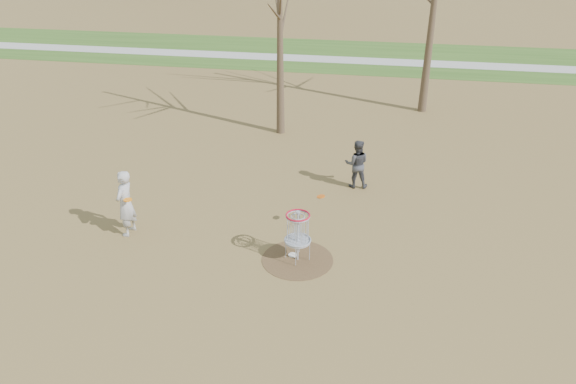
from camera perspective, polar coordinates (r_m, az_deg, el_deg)
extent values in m
plane|color=brown|center=(14.15, 0.97, -6.89)|extent=(160.00, 160.00, 0.00)
cube|color=#2D5119|center=(33.56, 6.71, 13.54)|extent=(160.00, 8.00, 0.01)
cube|color=#9E9E99|center=(32.59, 6.59, 13.15)|extent=(160.00, 1.50, 0.01)
cylinder|color=#47331E|center=(14.15, 0.97, -6.87)|extent=(1.80, 1.80, 0.01)
imported|color=#A9A9A9|center=(15.36, -16.20, -1.10)|extent=(0.50, 0.71, 1.84)
imported|color=#3A3B40|center=(17.45, 7.00, 2.85)|extent=(0.80, 0.65, 1.55)
cylinder|color=silver|center=(14.29, 0.47, -6.41)|extent=(0.22, 0.22, 0.02)
cylinder|color=#DA570B|center=(14.79, 3.36, -0.45)|extent=(0.22, 0.22, 0.07)
cylinder|color=orange|center=(14.98, -15.97, -0.77)|extent=(0.22, 0.22, 0.02)
cylinder|color=#9EA3AD|center=(13.78, 0.99, -4.57)|extent=(0.05, 0.05, 1.35)
cylinder|color=#9EA3AD|center=(13.85, 0.99, -5.01)|extent=(0.64, 0.64, 0.04)
torus|color=#9EA3AD|center=(13.49, 1.01, -2.50)|extent=(0.60, 0.60, 0.04)
torus|color=#B20B23|center=(13.47, 1.01, -2.37)|extent=(0.60, 0.60, 0.04)
cone|color=#382B1E|center=(20.83, -0.82, 15.74)|extent=(0.32, 0.32, 7.50)
cone|color=#382B1E|center=(23.91, 14.56, 17.67)|extent=(0.36, 0.36, 8.50)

